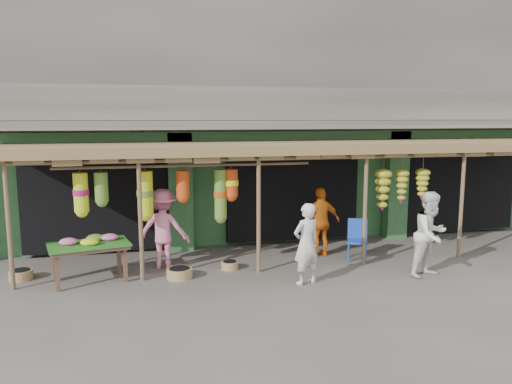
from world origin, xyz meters
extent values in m
plane|color=#514C47|center=(0.00, 0.00, 0.00)|extent=(80.00, 80.00, 0.00)
cube|color=gray|center=(0.00, 5.00, 5.00)|extent=(16.00, 6.00, 4.00)
cube|color=#2D6033|center=(0.00, 5.15, 1.50)|extent=(16.00, 5.70, 3.00)
cube|color=gray|center=(0.00, 1.65, 3.20)|extent=(16.00, 0.90, 0.22)
cube|color=gray|center=(0.00, 1.25, 3.70)|extent=(16.00, 0.10, 0.80)
cube|color=#2D6033|center=(0.00, 2.05, 2.85)|extent=(16.00, 0.35, 0.35)
cube|color=yellow|center=(-5.00, 1.97, 2.75)|extent=(1.70, 0.06, 0.55)
cube|color=#B21414|center=(-5.00, 1.93, 2.75)|extent=(1.30, 0.02, 0.30)
cube|color=black|center=(-5.00, 3.00, 1.35)|extent=(3.60, 2.00, 2.50)
cube|color=black|center=(0.00, 3.00, 1.35)|extent=(3.60, 2.00, 2.50)
cube|color=black|center=(5.00, 3.00, 1.35)|extent=(3.60, 2.00, 2.50)
cube|color=#2D6033|center=(-3.00, 2.05, 1.50)|extent=(0.60, 0.35, 3.00)
cube|color=#2D6033|center=(3.00, 2.05, 1.50)|extent=(0.60, 0.35, 3.00)
cylinder|color=brown|center=(-6.50, -0.20, 1.30)|extent=(0.09, 0.09, 2.60)
cylinder|color=brown|center=(-4.00, -0.20, 1.30)|extent=(0.09, 0.09, 2.60)
cylinder|color=brown|center=(-1.50, -0.20, 1.30)|extent=(0.09, 0.09, 2.60)
cylinder|color=brown|center=(1.00, -0.20, 1.30)|extent=(0.09, 0.09, 2.60)
cylinder|color=brown|center=(3.50, -0.20, 1.30)|extent=(0.09, 0.09, 2.60)
cylinder|color=brown|center=(-0.25, -0.20, 2.50)|extent=(12.90, 0.08, 0.08)
cylinder|color=brown|center=(-3.00, 0.20, 2.35)|extent=(5.50, 0.06, 0.06)
cube|color=brown|center=(0.00, 0.90, 2.68)|extent=(14.00, 2.70, 0.22)
cube|color=brown|center=(-5.61, -0.52, 0.35)|extent=(0.09, 0.09, 0.70)
cube|color=brown|center=(-4.34, -0.23, 0.35)|extent=(0.09, 0.09, 0.70)
cube|color=brown|center=(-5.76, 0.12, 0.35)|extent=(0.09, 0.09, 0.70)
cube|color=brown|center=(-4.49, 0.41, 0.35)|extent=(0.09, 0.09, 0.70)
cube|color=brown|center=(-5.05, -0.06, 0.74)|extent=(1.68, 1.19, 0.07)
cube|color=#26661E|center=(-5.05, -0.06, 0.80)|extent=(1.75, 1.26, 0.03)
ellipsoid|color=pink|center=(-5.45, -0.03, 0.87)|extent=(0.37, 0.31, 0.15)
ellipsoid|color=yellow|center=(-5.03, -0.16, 0.87)|extent=(0.37, 0.31, 0.15)
ellipsoid|color=pink|center=(-4.65, 0.17, 0.87)|extent=(0.37, 0.31, 0.15)
ellipsoid|color=olive|center=(-4.94, 0.19, 0.87)|extent=(0.37, 0.31, 0.15)
cylinder|color=#1B45B1|center=(0.74, 0.06, 0.22)|extent=(0.04, 0.04, 0.44)
cylinder|color=#1B45B1|center=(1.10, -0.10, 0.22)|extent=(0.04, 0.04, 0.44)
cylinder|color=#1B45B1|center=(0.90, 0.42, 0.22)|extent=(0.04, 0.04, 0.44)
cylinder|color=#1B45B1|center=(1.26, 0.26, 0.22)|extent=(0.04, 0.04, 0.44)
cube|color=#1B45B1|center=(1.00, 0.16, 0.46)|extent=(0.61, 0.61, 0.05)
cube|color=#1B45B1|center=(1.09, 0.36, 0.72)|extent=(0.44, 0.23, 0.49)
cylinder|color=brown|center=(-6.49, 0.44, 0.10)|extent=(0.63, 0.63, 0.20)
cylinder|color=olive|center=(-3.23, -0.23, 0.11)|extent=(0.68, 0.68, 0.21)
cylinder|color=olive|center=(-2.08, 0.15, 0.09)|extent=(0.46, 0.46, 0.18)
imported|color=silver|center=(-0.74, -1.17, 0.84)|extent=(0.71, 0.58, 1.68)
imported|color=white|center=(2.00, -1.31, 0.92)|extent=(1.08, 0.97, 1.83)
imported|color=orange|center=(0.28, 0.72, 0.85)|extent=(1.04, 0.53, 1.70)
imported|color=pink|center=(-3.50, 0.59, 0.90)|extent=(1.32, 1.02, 1.81)
camera|label=1|loc=(-3.97, -10.53, 3.39)|focal=35.00mm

